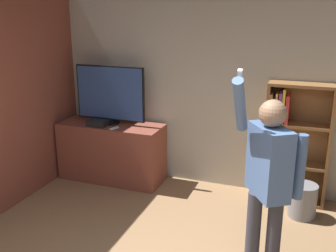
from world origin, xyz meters
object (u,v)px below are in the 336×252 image
game_console (98,123)px  television (110,94)px  bookshelf (289,145)px  person (268,174)px  waste_bin (303,201)px

game_console → television: bearing=51.4°
television → bookshelf: (2.38, 0.16, -0.50)m
television → bookshelf: bearing=3.9°
game_console → bookshelf: 2.53m
television → person: person is taller
television → person: 2.73m
bookshelf → person: size_ratio=0.79×
television → waste_bin: size_ratio=2.49×
game_console → person: person is taller
game_console → person: 2.76m
television → bookshelf: size_ratio=0.66×
game_console → person: (2.42, -1.31, 0.15)m
person → bookshelf: bearing=144.1°
waste_bin → person: bearing=-104.2°
television → game_console: television is taller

